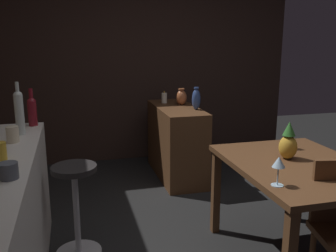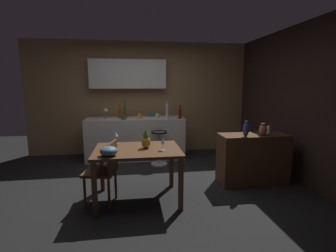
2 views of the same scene
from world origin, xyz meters
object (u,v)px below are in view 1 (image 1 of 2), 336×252
at_px(dining_table, 298,176).
at_px(wine_glass_right, 279,163).
at_px(wine_bottle_clear, 19,111).
at_px(vase_ceramic_blue, 196,99).
at_px(wine_glass_left, 290,133).
at_px(cup_cream, 13,134).
at_px(bar_stool, 76,209).
at_px(pineapple_centerpiece, 288,143).
at_px(vase_copper, 181,97).
at_px(pillar_candle_tall, 164,98).
at_px(cup_mustard, 0,151).
at_px(wine_bottle_ruby, 32,110).
at_px(cup_slate, 8,171).
at_px(sideboard_cabinet, 176,142).

bearing_deg(dining_table, wine_glass_right, 131.43).
bearing_deg(wine_bottle_clear, wine_glass_right, -123.23).
distance_m(wine_glass_right, vase_ceramic_blue, 1.98).
relative_size(wine_glass_left, cup_cream, 1.49).
bearing_deg(bar_stool, pineapple_centerpiece, -102.98).
bearing_deg(vase_ceramic_blue, wine_bottle_clear, 120.72).
xyz_separation_m(pineapple_centerpiece, wine_bottle_clear, (0.55, 1.83, 0.22)).
height_order(bar_stool, wine_bottle_clear, wine_bottle_clear).
xyz_separation_m(wine_glass_left, cup_cream, (0.12, 2.00, 0.09)).
distance_m(wine_glass_right, vase_copper, 2.29).
bearing_deg(vase_ceramic_blue, pineapple_centerpiece, -173.93).
distance_m(bar_stool, pineapple_centerpiece, 1.59).
bearing_deg(wine_glass_left, wine_bottle_clear, 80.53).
distance_m(wine_glass_left, pillar_candle_tall, 1.90).
bearing_deg(wine_glass_left, cup_mustard, 97.19).
relative_size(dining_table, vase_copper, 6.11).
bearing_deg(wine_glass_right, wine_bottle_ruby, 48.94).
relative_size(wine_glass_left, wine_bottle_ruby, 0.58).
height_order(wine_bottle_clear, cup_cream, wine_bottle_clear).
xyz_separation_m(cup_mustard, vase_copper, (1.89, -1.64, -0.04)).
bearing_deg(cup_mustard, cup_cream, -2.74).
relative_size(wine_glass_right, cup_slate, 1.36).
relative_size(wine_glass_left, wine_bottle_clear, 0.46).
bearing_deg(vase_ceramic_blue, bar_stool, 132.42).
height_order(cup_slate, cup_cream, cup_cream).
relative_size(cup_cream, vase_copper, 0.61).
bearing_deg(wine_glass_left, wine_bottle_ruby, 72.61).
height_order(dining_table, bar_stool, dining_table).
relative_size(wine_bottle_clear, vase_copper, 1.98).
bearing_deg(cup_cream, dining_table, -103.75).
xyz_separation_m(cup_slate, vase_ceramic_blue, (1.90, -1.62, -0.01)).
bearing_deg(vase_copper, pillar_candle_tall, 39.84).
distance_m(wine_bottle_ruby, vase_copper, 1.85).
xyz_separation_m(bar_stool, vase_copper, (1.52, -1.24, 0.54)).
bearing_deg(sideboard_cabinet, cup_cream, 132.74).
bearing_deg(bar_stool, wine_glass_left, -94.25).
xyz_separation_m(cup_mustard, vase_ceramic_blue, (1.57, -1.71, -0.02)).
bearing_deg(vase_ceramic_blue, wine_glass_left, -166.66).
xyz_separation_m(wine_bottle_clear, pillar_candle_tall, (1.50, -1.44, -0.19)).
bearing_deg(wine_glass_right, wine_glass_left, -36.49).
relative_size(sideboard_cabinet, pillar_candle_tall, 7.64).
height_order(pillar_candle_tall, vase_copper, vase_copper).
height_order(pineapple_centerpiece, cup_mustard, pineapple_centerpiece).
distance_m(sideboard_cabinet, wine_bottle_ruby, 1.83).
bearing_deg(cup_slate, cup_mustard, 15.00).
xyz_separation_m(cup_mustard, pillar_candle_tall, (2.08, -1.48, -0.07)).
xyz_separation_m(wine_glass_right, cup_mustard, (0.39, 1.54, 0.08)).
distance_m(bar_stool, cup_mustard, 0.80).
bearing_deg(sideboard_cabinet, wine_bottle_clear, 128.73).
height_order(bar_stool, wine_glass_right, wine_glass_right).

